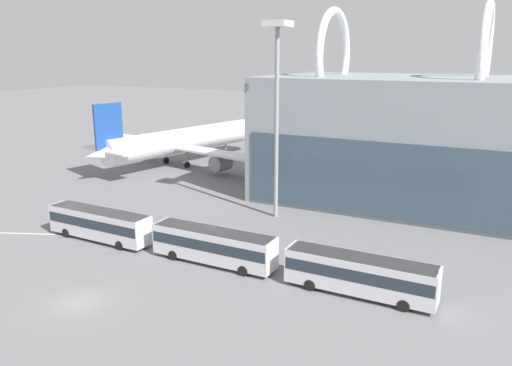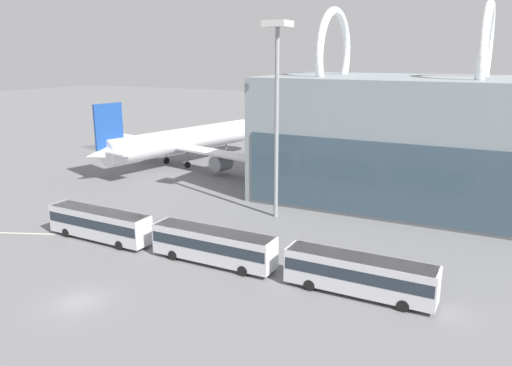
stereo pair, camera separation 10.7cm
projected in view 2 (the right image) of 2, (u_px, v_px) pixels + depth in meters
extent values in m
plane|color=slate|center=(79.00, 302.00, 40.80)|extent=(440.00, 440.00, 0.00)
torus|color=white|center=(334.00, 56.00, 70.60)|extent=(1.10, 13.18, 13.18)
torus|color=white|center=(485.00, 56.00, 61.98)|extent=(1.10, 13.18, 13.18)
cylinder|color=white|center=(184.00, 140.00, 91.14)|extent=(11.67, 33.09, 4.40)
sphere|color=white|center=(244.00, 130.00, 103.35)|extent=(4.31, 4.31, 4.31)
cone|color=white|center=(106.00, 154.00, 78.92)|extent=(5.69, 7.98, 4.18)
cube|color=white|center=(176.00, 146.00, 89.84)|extent=(39.80, 12.72, 0.35)
cylinder|color=gray|center=(138.00, 147.00, 97.21)|extent=(3.36, 3.67, 2.72)
cylinder|color=gray|center=(221.00, 163.00, 83.28)|extent=(3.36, 3.67, 2.72)
cube|color=#1E4799|center=(109.00, 126.00, 78.46)|extent=(1.52, 4.98, 7.17)
cube|color=white|center=(111.00, 150.00, 79.41)|extent=(11.86, 5.68, 0.28)
cylinder|color=gray|center=(226.00, 144.00, 99.86)|extent=(0.36, 0.36, 3.42)
cylinder|color=black|center=(226.00, 152.00, 100.29)|extent=(0.69, 1.17, 1.10)
cylinder|color=gray|center=(166.00, 151.00, 91.97)|extent=(0.36, 0.36, 3.42)
cylinder|color=black|center=(166.00, 161.00, 92.39)|extent=(0.69, 1.17, 1.10)
cylinder|color=gray|center=(187.00, 155.00, 88.41)|extent=(0.36, 0.36, 3.42)
cylinder|color=black|center=(187.00, 165.00, 88.83)|extent=(0.69, 1.17, 1.10)
cylinder|color=silver|center=(481.00, 147.00, 78.08)|extent=(7.55, 29.73, 4.91)
sphere|color=silver|center=(494.00, 135.00, 90.12)|extent=(4.81, 4.81, 4.81)
cone|color=silver|center=(463.00, 164.00, 66.04)|extent=(5.23, 6.85, 4.66)
cube|color=silver|center=(478.00, 154.00, 76.83)|extent=(35.05, 7.10, 0.35)
cylinder|color=gray|center=(414.00, 157.00, 82.22)|extent=(2.66, 3.39, 2.38)
cube|color=#1E4799|center=(468.00, 126.00, 65.37)|extent=(0.94, 5.99, 8.54)
cube|color=silver|center=(464.00, 159.00, 66.50)|extent=(13.00, 4.34, 0.28)
cylinder|color=gray|center=(488.00, 154.00, 86.84)|extent=(0.36, 0.36, 4.51)
cylinder|color=black|center=(487.00, 167.00, 87.41)|extent=(0.55, 1.14, 1.10)
cylinder|color=gray|center=(455.00, 164.00, 78.95)|extent=(0.36, 0.36, 4.51)
cylinder|color=black|center=(454.00, 178.00, 79.51)|extent=(0.55, 1.14, 1.10)
cylinder|color=gray|center=(500.00, 169.00, 75.65)|extent=(0.36, 0.36, 4.51)
cylinder|color=black|center=(498.00, 183.00, 76.22)|extent=(0.55, 1.14, 1.10)
cube|color=silver|center=(99.00, 223.00, 54.06)|extent=(12.75, 2.95, 2.98)
cube|color=#232D38|center=(99.00, 221.00, 53.98)|extent=(12.49, 2.97, 1.04)
cube|color=silver|center=(98.00, 211.00, 53.70)|extent=(12.36, 2.86, 0.12)
cylinder|color=black|center=(136.00, 238.00, 53.60)|extent=(1.01, 0.33, 1.00)
cylinder|color=black|center=(120.00, 245.00, 51.55)|extent=(1.01, 0.33, 1.00)
cylinder|color=black|center=(83.00, 226.00, 57.25)|extent=(1.01, 0.33, 1.00)
cylinder|color=black|center=(66.00, 233.00, 55.19)|extent=(1.01, 0.33, 1.00)
cube|color=silver|center=(213.00, 245.00, 47.94)|extent=(12.71, 2.75, 2.98)
cube|color=#232D38|center=(213.00, 242.00, 47.87)|extent=(12.45, 2.78, 1.04)
cube|color=silver|center=(213.00, 231.00, 47.58)|extent=(12.33, 2.67, 0.12)
cylinder|color=black|center=(255.00, 261.00, 47.55)|extent=(1.00, 0.31, 1.00)
cylinder|color=black|center=(243.00, 271.00, 45.48)|extent=(1.00, 0.31, 1.00)
cylinder|color=black|center=(187.00, 247.00, 51.09)|extent=(1.00, 0.31, 1.00)
cylinder|color=black|center=(173.00, 255.00, 49.02)|extent=(1.00, 0.31, 1.00)
cube|color=silver|center=(359.00, 274.00, 41.61)|extent=(12.69, 2.69, 2.98)
cube|color=#232D38|center=(359.00, 271.00, 41.54)|extent=(12.44, 2.71, 1.04)
cube|color=silver|center=(360.00, 258.00, 41.26)|extent=(12.31, 2.61, 0.12)
cylinder|color=black|center=(409.00, 293.00, 41.24)|extent=(1.00, 0.31, 1.00)
cylinder|color=black|center=(403.00, 306.00, 39.17)|extent=(1.00, 0.31, 1.00)
cylinder|color=black|center=(319.00, 274.00, 44.75)|extent=(1.00, 0.31, 1.00)
cylinder|color=black|center=(309.00, 285.00, 42.67)|extent=(1.00, 0.31, 1.00)
cylinder|color=gray|center=(277.00, 126.00, 59.50)|extent=(0.51, 0.51, 22.73)
cube|color=silver|center=(278.00, 24.00, 56.58)|extent=(2.84, 2.84, 0.71)
cube|color=silver|center=(8.00, 233.00, 56.56)|extent=(10.35, 4.48, 0.01)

